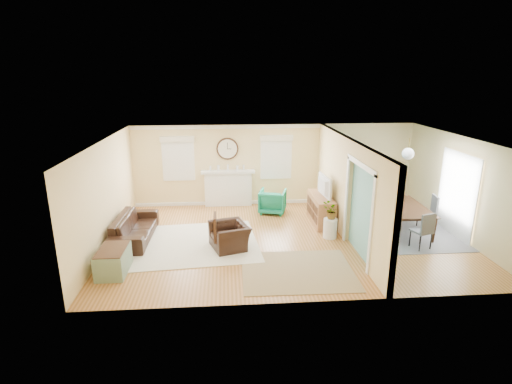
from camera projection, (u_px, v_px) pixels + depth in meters
floor at (287, 239)px, 10.39m from camera, size 9.00×9.00×0.00m
wall_back at (274, 165)px, 12.89m from camera, size 9.00×0.02×2.60m
wall_front at (315, 238)px, 7.15m from camera, size 9.00×0.02×2.60m
wall_left at (105, 195)px, 9.69m from camera, size 0.02×6.00×2.60m
wall_right at (460, 187)px, 10.35m from camera, size 0.02×6.00×2.60m
ceiling at (290, 139)px, 9.65m from camera, size 9.00×6.00×0.02m
partition at (344, 184)px, 10.38m from camera, size 0.17×6.00×2.60m
fireplace at (228, 188)px, 12.86m from camera, size 1.70×0.30×1.17m
wall_clock at (227, 149)px, 12.59m from camera, size 0.70×0.07×0.70m
window_left at (178, 156)px, 12.51m from camera, size 1.05×0.13×1.42m
window_right at (276, 154)px, 12.74m from camera, size 1.05×0.13×1.42m
french_doors at (457, 195)px, 10.41m from camera, size 0.06×1.70×2.20m
pendant at (408, 154)px, 9.98m from camera, size 0.30×0.30×0.55m
rug_cream at (195, 243)px, 10.10m from camera, size 3.35×2.97×0.02m
rug_jute at (297, 271)px, 8.70m from camera, size 2.45×2.02×0.01m
rug_grey at (403, 230)px, 10.98m from camera, size 2.48×3.10×0.01m
sofa at (135, 228)px, 10.28m from camera, size 0.89×2.20×0.64m
eames_chair at (230, 236)px, 9.78m from camera, size 1.09×1.16×0.62m
green_chair at (273, 201)px, 12.25m from camera, size 0.95×0.97×0.72m
trunk at (113, 261)px, 8.56m from camera, size 0.59×0.96×0.55m
credenza at (321, 209)px, 11.42m from camera, size 0.51×1.51×0.80m
tv at (321, 186)px, 11.21m from camera, size 0.21×1.04×0.59m
garden_stool at (330, 228)px, 10.39m from camera, size 0.35×0.35×0.52m
potted_plant at (331, 211)px, 10.25m from camera, size 0.50×0.46×0.45m
dining_table at (404, 218)px, 10.88m from camera, size 1.18×2.01×0.69m
dining_chair_n at (392, 200)px, 11.81m from camera, size 0.49×0.49×0.92m
dining_chair_s at (422, 227)px, 9.69m from camera, size 0.52×0.52×0.94m
dining_chair_w at (383, 210)px, 10.75m from camera, size 0.53×0.53×1.00m
dining_chair_e at (427, 209)px, 10.91m from camera, size 0.48×0.48×0.96m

